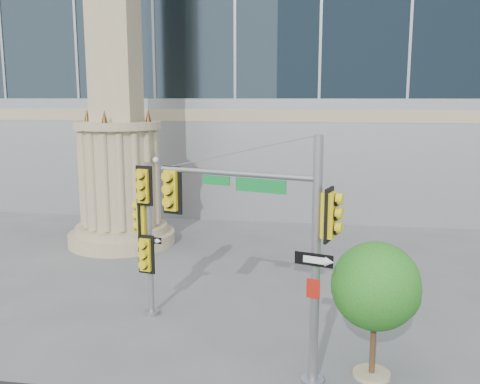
# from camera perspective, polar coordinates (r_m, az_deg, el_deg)

# --- Properties ---
(ground) EXTENTS (120.00, 120.00, 0.00)m
(ground) POSITION_cam_1_polar(r_m,az_deg,el_deg) (13.44, -2.00, -16.82)
(ground) COLOR #545456
(ground) RESTS_ON ground
(monument) EXTENTS (4.40, 4.40, 16.60)m
(monument) POSITION_cam_1_polar(r_m,az_deg,el_deg) (22.37, -12.97, 8.41)
(monument) COLOR tan
(monument) RESTS_ON ground
(main_signal_pole) EXTENTS (4.03, 1.54, 5.35)m
(main_signal_pole) POSITION_cam_1_polar(r_m,az_deg,el_deg) (11.40, 3.51, -3.99)
(main_signal_pole) COLOR slate
(main_signal_pole) RESTS_ON ground
(secondary_signal_pole) EXTENTS (0.75, 0.65, 4.34)m
(secondary_signal_pole) POSITION_cam_1_polar(r_m,az_deg,el_deg) (14.91, -10.00, -3.76)
(secondary_signal_pole) COLOR slate
(secondary_signal_pole) RESTS_ON ground
(street_tree) EXTENTS (1.96, 1.91, 3.05)m
(street_tree) POSITION_cam_1_polar(r_m,az_deg,el_deg) (12.03, 14.42, -10.04)
(street_tree) COLOR tan
(street_tree) RESTS_ON ground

